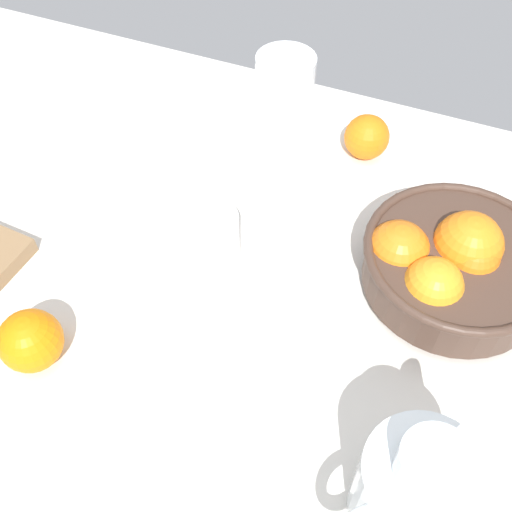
{
  "coord_description": "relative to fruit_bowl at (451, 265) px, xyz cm",
  "views": [
    {
      "loc": [
        21.33,
        -42.48,
        63.22
      ],
      "look_at": [
        3.32,
        1.04,
        4.7
      ],
      "focal_mm": 42.74,
      "sensor_mm": 36.0,
      "label": 1
    }
  ],
  "objects": [
    {
      "name": "second_glass",
      "position": [
        -30.63,
        23.33,
        0.59
      ],
      "size": [
        9.18,
        9.18,
        11.7
      ],
      "color": "white",
      "rests_on": "ground_plane"
    },
    {
      "name": "juice_glass",
      "position": [
        -28.43,
        -7.69,
        -0.5
      ],
      "size": [
        6.63,
        6.63,
        9.15
      ],
      "color": "white",
      "rests_on": "ground_plane"
    },
    {
      "name": "loose_orange_0",
      "position": [
        -16.37,
        20.65,
        -1.32
      ],
      "size": [
        6.77,
        6.77,
        6.77
      ],
      "primitive_type": "sphere",
      "color": "orange",
      "rests_on": "ground_plane"
    },
    {
      "name": "ground_plane",
      "position": [
        -25.88,
        -8.89,
        -6.2
      ],
      "size": [
        139.87,
        87.41,
        3.0
      ],
      "primitive_type": "cube",
      "color": "silver"
    },
    {
      "name": "fruit_bowl",
      "position": [
        0.0,
        0.0,
        0.0
      ],
      "size": [
        23.43,
        23.43,
        10.76
      ],
      "color": "#473328",
      "rests_on": "ground_plane"
    },
    {
      "name": "juice_pitcher",
      "position": [
        2.17,
        -28.98,
        0.77
      ],
      "size": [
        12.73,
        13.26,
        15.4
      ],
      "color": "white",
      "rests_on": "ground_plane"
    },
    {
      "name": "loose_orange_1",
      "position": [
        -41.71,
        -28.18,
        -1.03
      ],
      "size": [
        7.33,
        7.33,
        7.33
      ],
      "primitive_type": "sphere",
      "color": "orange",
      "rests_on": "ground_plane"
    }
  ]
}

